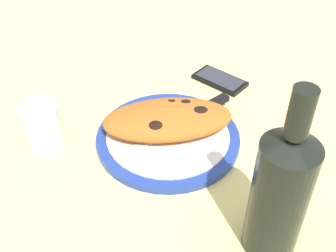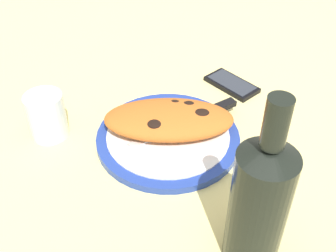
% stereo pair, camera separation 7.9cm
% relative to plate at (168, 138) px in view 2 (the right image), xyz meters
% --- Properties ---
extents(ground_plane, '(1.50, 1.50, 0.03)m').
position_rel_plate_xyz_m(ground_plane, '(0.00, 0.00, -0.02)').
color(ground_plane, '#E5D684').
extents(plate, '(0.28, 0.28, 0.02)m').
position_rel_plate_xyz_m(plate, '(0.00, 0.00, 0.00)').
color(plate, '#233D99').
rests_on(plate, ground_plane).
extents(calzone, '(0.26, 0.15, 0.05)m').
position_rel_plate_xyz_m(calzone, '(0.00, 0.02, 0.03)').
color(calzone, '#C16023').
rests_on(calzone, plate).
extents(fork, '(0.15, 0.04, 0.00)m').
position_rel_plate_xyz_m(fork, '(-0.01, -0.07, 0.01)').
color(fork, silver).
rests_on(fork, plate).
extents(knife, '(0.21, 0.17, 0.01)m').
position_rel_plate_xyz_m(knife, '(0.06, 0.06, 0.01)').
color(knife, silver).
rests_on(knife, plate).
extents(smartphone, '(0.13, 0.13, 0.01)m').
position_rel_plate_xyz_m(smartphone, '(0.13, 0.20, -0.00)').
color(smartphone, black).
rests_on(smartphone, ground_plane).
extents(water_glass, '(0.07, 0.07, 0.09)m').
position_rel_plate_xyz_m(water_glass, '(-0.24, -0.00, 0.03)').
color(water_glass, silver).
rests_on(water_glass, ground_plane).
extents(wine_bottle, '(0.08, 0.08, 0.28)m').
position_rel_plate_xyz_m(wine_bottle, '(0.14, -0.24, 0.11)').
color(wine_bottle, black).
rests_on(wine_bottle, ground_plane).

